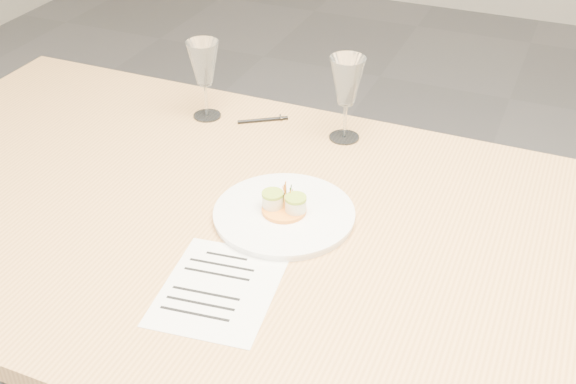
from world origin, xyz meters
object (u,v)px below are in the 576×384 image
at_px(ballpoint_pen, 263,120).
at_px(recipe_sheet, 219,289).
at_px(dinner_plate, 284,213).
at_px(wine_glass_0, 204,65).
at_px(wine_glass_1, 347,83).
at_px(dining_table, 383,282).

bearing_deg(ballpoint_pen, recipe_sheet, -106.25).
distance_m(dinner_plate, ballpoint_pen, 0.41).
distance_m(wine_glass_0, wine_glass_1, 0.35).
bearing_deg(recipe_sheet, wine_glass_1, 80.27).
height_order(dinner_plate, wine_glass_1, wine_glass_1).
bearing_deg(wine_glass_0, wine_glass_1, 4.90).
distance_m(dining_table, wine_glass_1, 0.49).
bearing_deg(dining_table, dinner_plate, 171.41).
relative_size(recipe_sheet, wine_glass_1, 1.33).
xyz_separation_m(dinner_plate, ballpoint_pen, (-0.21, 0.35, -0.01)).
bearing_deg(recipe_sheet, dinner_plate, 77.56).
height_order(dining_table, dinner_plate, dinner_plate).
height_order(dinner_plate, wine_glass_0, wine_glass_0).
height_order(dining_table, ballpoint_pen, ballpoint_pen).
xyz_separation_m(wine_glass_0, wine_glass_1, (0.35, 0.03, 0.01)).
bearing_deg(wine_glass_1, wine_glass_0, -175.10).
xyz_separation_m(ballpoint_pen, wine_glass_1, (0.21, 0.00, 0.14)).
xyz_separation_m(recipe_sheet, ballpoint_pen, (-0.19, 0.59, 0.00)).
bearing_deg(dinner_plate, wine_glass_0, 137.20).
bearing_deg(wine_glass_0, dinner_plate, -42.80).
xyz_separation_m(dining_table, dinner_plate, (-0.22, 0.03, 0.08)).
height_order(ballpoint_pen, wine_glass_1, wine_glass_1).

